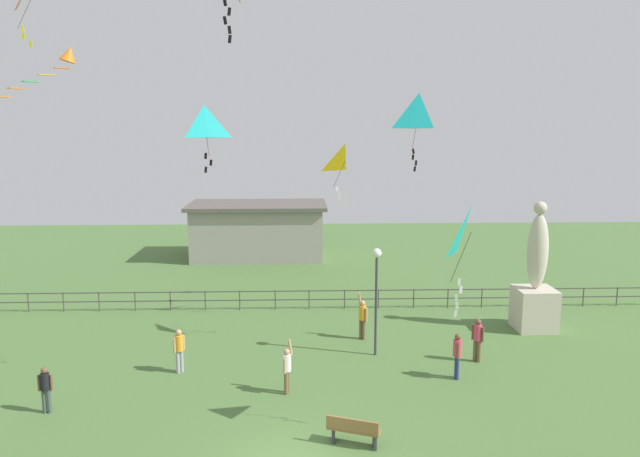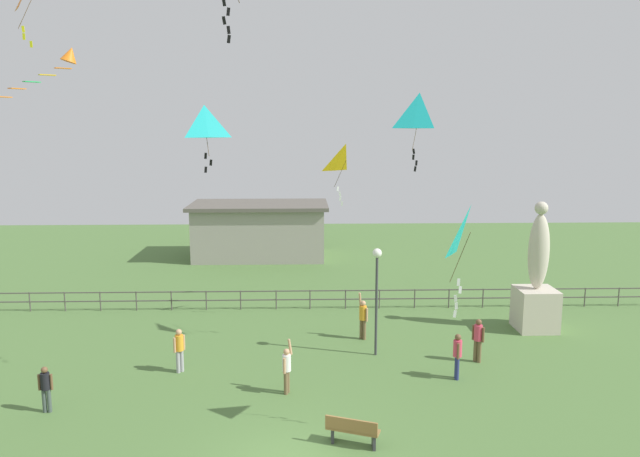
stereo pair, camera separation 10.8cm
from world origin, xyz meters
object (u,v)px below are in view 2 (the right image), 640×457
object	(u,v)px
person_3	(179,348)
person_4	(363,316)
person_2	(46,386)
person_1	(457,353)
kite_1	(346,162)
lamppost	(377,278)
park_bench	(352,430)
kite_2	(470,236)
kite_4	(205,125)
kite_3	(419,116)
streamer_kite	(60,62)
statue_monument	(536,290)
person_5	(478,337)
person_0	(287,367)

from	to	relation	value
person_3	person_4	bearing A→B (deg)	24.97
person_2	person_1	bearing A→B (deg)	9.02
person_1	kite_1	world-z (taller)	kite_1
lamppost	park_bench	world-z (taller)	lamppost
kite_2	kite_4	bearing A→B (deg)	151.04
park_bench	kite_1	xyz separation A→B (m)	(0.50, 10.24, 6.85)
kite_3	kite_4	bearing A→B (deg)	-156.66
person_2	person_3	world-z (taller)	person_3
person_2	streamer_kite	world-z (taller)	streamer_kite
statue_monument	person_2	xyz separation A→B (m)	(-18.18, -7.28, -0.94)
lamppost	streamer_kite	xyz separation A→B (m)	(-11.79, 0.97, 8.07)
statue_monument	person_5	world-z (taller)	statue_monument
streamer_kite	person_2	bearing A→B (deg)	-80.07
person_0	kite_2	xyz separation A→B (m)	(4.98, -3.41, 5.03)
person_4	person_3	bearing A→B (deg)	-155.03
statue_monument	streamer_kite	xyz separation A→B (m)	(-19.13, -1.83, 9.38)
person_4	kite_2	xyz separation A→B (m)	(1.92, -8.55, 4.97)
person_1	person_4	distance (m)	5.06
lamppost	person_3	world-z (taller)	lamppost
person_4	kite_1	world-z (taller)	kite_1
kite_4	streamer_kite	bearing A→B (deg)	148.66
lamppost	person_0	bearing A→B (deg)	-135.31
person_2	kite_1	world-z (taller)	kite_1
kite_2	kite_3	distance (m)	8.13
statue_monument	person_1	world-z (taller)	statue_monument
person_1	person_3	distance (m)	9.94
statue_monument	person_2	distance (m)	19.61
statue_monument	kite_3	bearing A→B (deg)	-159.76
person_3	person_4	xyz separation A→B (m)	(6.98, 3.25, 0.05)
person_1	kite_2	world-z (taller)	kite_2
lamppost	streamer_kite	world-z (taller)	streamer_kite
lamppost	person_4	distance (m)	2.79
statue_monument	person_0	size ratio (longest dim) A/B	3.08
kite_3	person_3	bearing A→B (deg)	-166.45
kite_1	statue_monument	bearing A→B (deg)	-4.64
person_1	kite_1	xyz separation A→B (m)	(-3.57, 5.83, 6.36)
person_4	kite_3	xyz separation A→B (m)	(1.91, -1.11, 8.23)
person_5	kite_4	bearing A→B (deg)	-169.73
statue_monument	person_4	size ratio (longest dim) A/B	2.89
lamppost	person_1	world-z (taller)	lamppost
person_4	kite_2	distance (m)	10.07
person_2	kite_2	size ratio (longest dim) A/B	0.48
person_2	streamer_kite	distance (m)	11.71
person_5	person_2	bearing A→B (deg)	-165.91
kite_2	streamer_kite	bearing A→B (deg)	149.99
statue_monument	person_5	bearing A→B (deg)	-134.66
person_1	kite_4	world-z (taller)	kite_4
person_2	kite_1	bearing A→B (deg)	38.89
lamppost	person_4	world-z (taller)	lamppost
lamppost	person_4	xyz separation A→B (m)	(-0.32, 1.79, -2.12)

